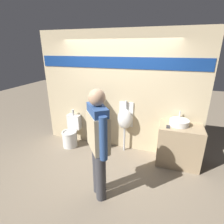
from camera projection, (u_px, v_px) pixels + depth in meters
name	position (u px, v px, depth m)	size (l,w,h in m)	color
ground_plane	(110.00, 159.00, 3.89)	(16.00, 16.00, 0.00)	gray
display_wall	(118.00, 93.00, 3.96)	(3.76, 0.07, 2.70)	beige
sink_counter	(179.00, 145.00, 3.60)	(0.85, 0.54, 0.86)	tan
sink_basin	(179.00, 122.00, 3.50)	(0.38, 0.38, 0.25)	white
cell_phone	(168.00, 127.00, 3.43)	(0.07, 0.14, 0.01)	#232328
divider_near_counter	(96.00, 122.00, 4.08)	(0.03, 0.47, 1.41)	black
urinal_near_counter	(125.00, 119.00, 3.95)	(0.34, 0.25, 1.21)	silver
toilet	(71.00, 134.00, 4.36)	(0.37, 0.53, 0.88)	white
person_in_vest	(98.00, 139.00, 2.59)	(0.48, 0.52, 1.81)	#3D3D42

